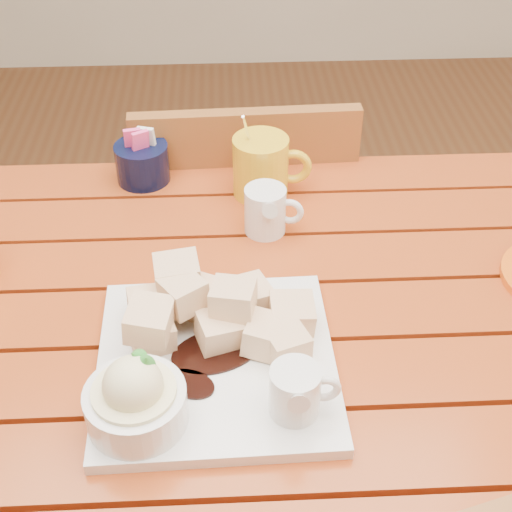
{
  "coord_description": "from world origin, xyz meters",
  "views": [
    {
      "loc": [
        0.01,
        -0.71,
        1.42
      ],
      "look_at": [
        0.05,
        0.03,
        0.82
      ],
      "focal_mm": 50.0,
      "sensor_mm": 36.0,
      "label": 1
    }
  ],
  "objects": [
    {
      "name": "sugar_caddy",
      "position": [
        -0.13,
        0.34,
        0.79
      ],
      "size": [
        0.09,
        0.09,
        0.1
      ],
      "color": "black",
      "rests_on": "table"
    },
    {
      "name": "chair_far",
      "position": [
        0.04,
        0.49,
        0.48
      ],
      "size": [
        0.42,
        0.42,
        0.85
      ],
      "rotation": [
        0.0,
        0.0,
        3.18
      ],
      "color": "brown",
      "rests_on": "ground"
    },
    {
      "name": "cream_pitcher",
      "position": [
        0.07,
        0.18,
        0.79
      ],
      "size": [
        0.09,
        0.08,
        0.08
      ],
      "rotation": [
        0.0,
        0.0,
        -0.21
      ],
      "color": "white",
      "rests_on": "table"
    },
    {
      "name": "table",
      "position": [
        0.0,
        0.0,
        0.64
      ],
      "size": [
        1.2,
        0.79,
        0.75
      ],
      "color": "#974213",
      "rests_on": "ground"
    },
    {
      "name": "dessert_plate",
      "position": [
        -0.03,
        -0.11,
        0.79
      ],
      "size": [
        0.3,
        0.3,
        0.12
      ],
      "rotation": [
        0.0,
        0.0,
        0.02
      ],
      "color": "white",
      "rests_on": "table"
    },
    {
      "name": "coffee_mug_right",
      "position": [
        0.07,
        0.29,
        0.8
      ],
      "size": [
        0.13,
        0.09,
        0.15
      ],
      "rotation": [
        0.0,
        0.0,
        -0.06
      ],
      "color": "gold",
      "rests_on": "table"
    }
  ]
}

